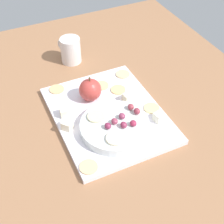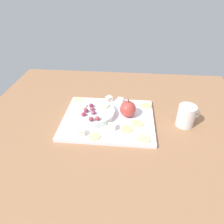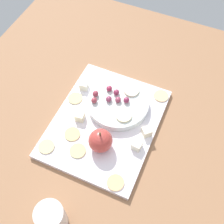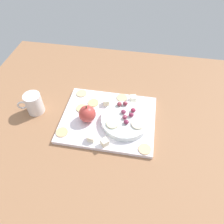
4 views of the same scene
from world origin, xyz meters
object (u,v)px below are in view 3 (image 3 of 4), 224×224
serving_dish (118,103)px  cracker_3 (116,183)px  cracker_1 (75,98)px  cracker_4 (78,151)px  cracker_0 (161,96)px  apple_slice_0 (124,115)px  grape_4 (116,92)px  grape_0 (94,100)px  cup (51,219)px  apple_whole (101,141)px  grape_2 (109,89)px  cracker_5 (46,147)px  grape_6 (118,100)px  cheese_cube_2 (80,116)px  grape_5 (109,99)px  cheese_cube_1 (147,132)px  platter (106,123)px  cheese_cube_0 (84,85)px  grape_3 (126,100)px  apple_slice_1 (131,90)px  grape_1 (95,94)px  cracker_2 (72,134)px  cheese_cube_3 (137,145)px

serving_dish → cracker_3: bearing=21.5°
cracker_1 → cracker_4: 17.87cm
cracker_0 → apple_slice_0: size_ratio=0.97×
serving_dish → grape_4: size_ratio=9.83×
grape_0 → cup: size_ratio=0.20×
apple_whole → grape_2: size_ratio=3.49×
cup → cracker_5: bearing=-144.4°
grape_6 → cheese_cube_2: bearing=-43.8°
grape_2 → grape_5: bearing=23.0°
cracker_5 → apple_slice_0: (-16.64, 16.31, 2.50)cm
cheese_cube_1 → grape_2: bearing=-118.7°
platter → apple_whole: (7.77, 2.12, 4.05)cm
grape_0 → platter: bearing=55.6°
cracker_1 → grape_2: grape_2 is taller
platter → cheese_cube_0: (-8.61, -11.31, 1.99)cm
platter → grape_2: size_ratio=19.38×
cheese_cube_2 → grape_3: size_ratio=1.32×
cheese_cube_0 → grape_3: size_ratio=1.32×
cracker_3 → apple_slice_1: apple_slice_1 is taller
serving_dish → grape_5: grape_5 is taller
grape_1 → grape_3: size_ratio=1.00×
cracker_2 → apple_slice_1: bearing=152.2°
grape_1 → grape_6: grape_1 is taller
cracker_0 → cheese_cube_2: bearing=-48.0°
cheese_cube_0 → apple_slice_1: size_ratio=0.54×
grape_5 → grape_6: size_ratio=1.00×
grape_4 → cup: 39.41cm
cheese_cube_1 → cup: cup is taller
cheese_cube_3 → grape_3: size_ratio=1.32×
cracker_4 → grape_6: 19.05cm
serving_dish → cracker_3: (22.60, 8.90, -1.00)cm
grape_4 → serving_dish: bearing=36.0°
cracker_1 → grape_3: size_ratio=2.40×
cracker_0 → grape_0: (11.70, -17.30, 3.02)cm
cracker_1 → cracker_4: bearing=30.0°
cracker_2 → grape_0: (-11.29, 1.68, 3.02)cm
cracker_0 → apple_slice_0: bearing=-30.1°
cheese_cube_2 → cracker_5: cheese_cube_2 is taller
cracker_5 → grape_4: 25.78cm
grape_4 → apple_slice_1: 4.78cm
apple_whole → grape_5: 13.97cm
apple_slice_1 → platter: bearing=-16.1°
cheese_cube_1 → cracker_4: bearing=-50.6°
cup → cheese_cube_2: bearing=-165.5°
cracker_5 → grape_0: size_ratio=2.40×
apple_slice_0 → cup: 33.36cm
serving_dish → cheese_cube_2: bearing=-43.2°
cracker_5 → grape_0: bearing=160.1°
cracker_2 → cracker_4: 5.54cm
apple_whole → grape_4: (-16.67, -2.51, -0.08)cm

